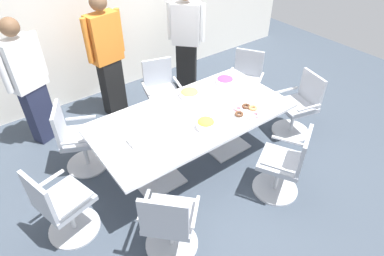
# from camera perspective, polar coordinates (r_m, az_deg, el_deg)

# --- Properties ---
(ground_plane) EXTENTS (10.00, 10.00, 0.01)m
(ground_plane) POSITION_cam_1_polar(r_m,az_deg,el_deg) (4.35, 0.00, -5.77)
(ground_plane) COLOR #3D4754
(back_wall) EXTENTS (8.00, 0.10, 2.80)m
(back_wall) POSITION_cam_1_polar(r_m,az_deg,el_deg) (5.51, -16.02, 19.65)
(back_wall) COLOR white
(back_wall) RESTS_ON ground
(conference_table) EXTENTS (2.40, 1.20, 0.75)m
(conference_table) POSITION_cam_1_polar(r_m,az_deg,el_deg) (3.95, 0.00, 0.86)
(conference_table) COLOR silver
(conference_table) RESTS_ON ground
(office_chair_0) EXTENTS (0.73, 0.73, 0.91)m
(office_chair_0) POSITION_cam_1_polar(r_m,az_deg,el_deg) (3.84, 16.01, -6.49)
(office_chair_0) COLOR silver
(office_chair_0) RESTS_ON ground
(office_chair_1) EXTENTS (0.65, 0.65, 0.91)m
(office_chair_1) POSITION_cam_1_polar(r_m,az_deg,el_deg) (4.84, 18.21, 3.35)
(office_chair_1) COLOR silver
(office_chair_1) RESTS_ON ground
(office_chair_2) EXTENTS (0.74, 0.74, 0.91)m
(office_chair_2) POSITION_cam_1_polar(r_m,az_deg,el_deg) (5.24, 9.27, 7.69)
(office_chair_2) COLOR silver
(office_chair_2) RESTS_ON ground
(office_chair_3) EXTENTS (0.66, 0.66, 0.91)m
(office_chair_3) POSITION_cam_1_polar(r_m,az_deg,el_deg) (4.93, -5.39, 5.96)
(office_chair_3) COLOR silver
(office_chair_3) RESTS_ON ground
(office_chair_4) EXTENTS (0.72, 0.72, 0.91)m
(office_chair_4) POSITION_cam_1_polar(r_m,az_deg,el_deg) (4.26, -19.47, -2.19)
(office_chair_4) COLOR silver
(office_chair_4) RESTS_ON ground
(office_chair_5) EXTENTS (0.66, 0.66, 0.91)m
(office_chair_5) POSITION_cam_1_polar(r_m,az_deg,el_deg) (3.55, -21.98, -12.81)
(office_chair_5) COLOR silver
(office_chair_5) RESTS_ON ground
(office_chair_6) EXTENTS (0.76, 0.76, 0.91)m
(office_chair_6) POSITION_cam_1_polar(r_m,az_deg,el_deg) (3.20, -4.07, -16.58)
(office_chair_6) COLOR silver
(office_chair_6) RESTS_ON ground
(person_standing_0) EXTENTS (0.59, 0.38, 1.74)m
(person_standing_0) POSITION_cam_1_polar(r_m,az_deg,el_deg) (4.71, -26.79, 7.27)
(person_standing_0) COLOR #232842
(person_standing_0) RESTS_ON ground
(person_standing_1) EXTENTS (0.61, 0.29, 1.83)m
(person_standing_1) POSITION_cam_1_polar(r_m,az_deg,el_deg) (4.95, -14.70, 12.31)
(person_standing_1) COLOR black
(person_standing_1) RESTS_ON ground
(person_standing_2) EXTENTS (0.48, 0.49, 1.74)m
(person_standing_2) POSITION_cam_1_polar(r_m,az_deg,el_deg) (5.46, -1.02, 15.36)
(person_standing_2) COLOR black
(person_standing_2) RESTS_ON ground
(snack_bowl_candy_mix) EXTENTS (0.25, 0.25, 0.09)m
(snack_bowl_candy_mix) POSITION_cam_1_polar(r_m,az_deg,el_deg) (4.51, 5.82, 8.39)
(snack_bowl_candy_mix) COLOR white
(snack_bowl_candy_mix) RESTS_ON conference_table
(snack_bowl_chips_yellow) EXTENTS (0.22, 0.22, 0.12)m
(snack_bowl_chips_yellow) POSITION_cam_1_polar(r_m,az_deg,el_deg) (3.64, 2.43, 0.79)
(snack_bowl_chips_yellow) COLOR white
(snack_bowl_chips_yellow) RESTS_ON conference_table
(snack_bowl_cookies) EXTENTS (0.26, 0.26, 0.10)m
(snack_bowl_cookies) POSITION_cam_1_polar(r_m,az_deg,el_deg) (4.19, -0.45, 6.14)
(snack_bowl_cookies) COLOR white
(snack_bowl_cookies) RESTS_ON conference_table
(donut_platter) EXTENTS (0.33, 0.32, 0.04)m
(donut_platter) POSITION_cam_1_polar(r_m,az_deg,el_deg) (3.94, 9.64, 2.82)
(donut_platter) COLOR white
(donut_platter) RESTS_ON conference_table
(napkin_pile) EXTENTS (0.16, 0.16, 0.05)m
(napkin_pile) POSITION_cam_1_polar(r_m,az_deg,el_deg) (3.50, -9.79, -2.21)
(napkin_pile) COLOR white
(napkin_pile) RESTS_ON conference_table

